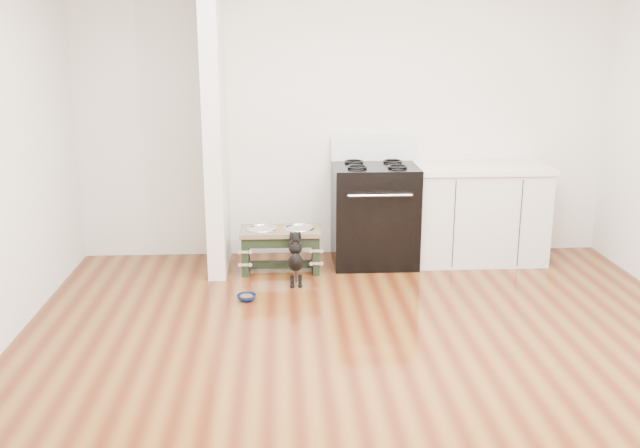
{
  "coord_description": "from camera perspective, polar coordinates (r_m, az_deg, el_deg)",
  "views": [
    {
      "loc": [
        -0.61,
        -4.18,
        2.08
      ],
      "look_at": [
        -0.29,
        1.53,
        0.55
      ],
      "focal_mm": 40.0,
      "sensor_mm": 36.0,
      "label": 1
    }
  ],
  "objects": [
    {
      "name": "floor_bowl",
      "position": [
        5.79,
        -5.9,
        -5.86
      ],
      "size": [
        0.19,
        0.19,
        0.05
      ],
      "rotation": [
        0.0,
        0.0,
        -0.25
      ],
      "color": "#0B1B4F",
      "rests_on": "ground"
    },
    {
      "name": "oven_range",
      "position": [
        6.59,
        4.36,
        0.92
      ],
      "size": [
        0.76,
        0.69,
        1.14
      ],
      "color": "black",
      "rests_on": "ground"
    },
    {
      "name": "dog_feeder",
      "position": [
        6.38,
        -3.18,
        -1.39
      ],
      "size": [
        0.71,
        0.38,
        0.41
      ],
      "color": "black",
      "rests_on": "ground"
    },
    {
      "name": "partition_wall",
      "position": [
        6.35,
        -8.4,
        8.26
      ],
      "size": [
        0.15,
        0.8,
        2.7
      ],
      "primitive_type": "cube",
      "color": "silver",
      "rests_on": "ground"
    },
    {
      "name": "room_shell",
      "position": [
        4.25,
        5.1,
        8.76
      ],
      "size": [
        5.0,
        5.0,
        5.0
      ],
      "color": "silver",
      "rests_on": "ground"
    },
    {
      "name": "ground",
      "position": [
        4.71,
        4.64,
        -11.24
      ],
      "size": [
        5.0,
        5.0,
        0.0
      ],
      "primitive_type": "plane",
      "color": "#4E1F0E",
      "rests_on": "ground"
    },
    {
      "name": "puppy",
      "position": [
        6.08,
        -1.96,
        -2.61
      ],
      "size": [
        0.13,
        0.37,
        0.44
      ],
      "color": "black",
      "rests_on": "ground"
    },
    {
      "name": "cabinet_run",
      "position": [
        6.81,
        12.54,
        0.85
      ],
      "size": [
        1.24,
        0.64,
        0.91
      ],
      "color": "silver",
      "rests_on": "ground"
    }
  ]
}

